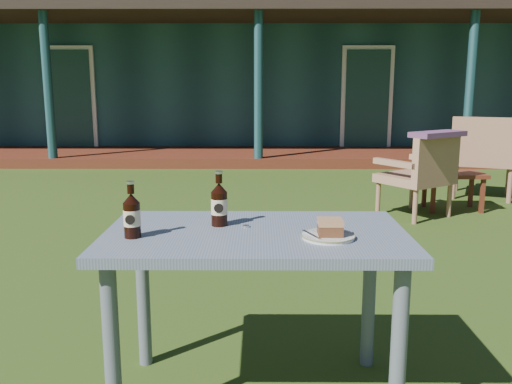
{
  "coord_description": "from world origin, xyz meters",
  "views": [
    {
      "loc": [
        0.02,
        -3.68,
        1.29
      ],
      "look_at": [
        0.0,
        -1.3,
        0.82
      ],
      "focal_mm": 38.0,
      "sensor_mm": 36.0,
      "label": 1
    }
  ],
  "objects_px": {
    "plate": "(328,236)",
    "side_table": "(454,178)",
    "cafe_table": "(256,256)",
    "armchair_right": "(484,153)",
    "cake_slice": "(330,227)",
    "cola_bottle_far": "(132,215)",
    "armchair_left": "(421,172)",
    "cola_bottle_near": "(219,204)"
  },
  "relations": [
    {
      "from": "cake_slice",
      "to": "side_table",
      "type": "relative_size",
      "value": 0.15
    },
    {
      "from": "plate",
      "to": "armchair_left",
      "type": "xyz_separation_m",
      "value": [
        1.33,
        3.27,
        -0.27
      ]
    },
    {
      "from": "cola_bottle_near",
      "to": "armchair_right",
      "type": "bearing_deg",
      "value": 55.7
    },
    {
      "from": "side_table",
      "to": "cola_bottle_near",
      "type": "bearing_deg",
      "value": -122.79
    },
    {
      "from": "armchair_left",
      "to": "cola_bottle_near",
      "type": "bearing_deg",
      "value": -119.68
    },
    {
      "from": "cafe_table",
      "to": "armchair_left",
      "type": "bearing_deg",
      "value": 63.15
    },
    {
      "from": "cola_bottle_far",
      "to": "armchair_right",
      "type": "xyz_separation_m",
      "value": [
        3.06,
        4.2,
        -0.28
      ]
    },
    {
      "from": "cola_bottle_near",
      "to": "armchair_left",
      "type": "xyz_separation_m",
      "value": [
        1.76,
        3.08,
        -0.35
      ]
    },
    {
      "from": "plate",
      "to": "cola_bottle_near",
      "type": "bearing_deg",
      "value": 156.22
    },
    {
      "from": "plate",
      "to": "cola_bottle_near",
      "type": "relative_size",
      "value": 0.9
    },
    {
      "from": "cake_slice",
      "to": "cola_bottle_far",
      "type": "bearing_deg",
      "value": 178.97
    },
    {
      "from": "cafe_table",
      "to": "cake_slice",
      "type": "relative_size",
      "value": 13.04
    },
    {
      "from": "cake_slice",
      "to": "cola_bottle_far",
      "type": "height_order",
      "value": "cola_bottle_far"
    },
    {
      "from": "cake_slice",
      "to": "side_table",
      "type": "distance_m",
      "value": 4.03
    },
    {
      "from": "side_table",
      "to": "cola_bottle_far",
      "type": "bearing_deg",
      "value": -125.01
    },
    {
      "from": "cafe_table",
      "to": "armchair_right",
      "type": "distance_m",
      "value": 4.86
    },
    {
      "from": "cake_slice",
      "to": "armchair_left",
      "type": "xyz_separation_m",
      "value": [
        1.32,
        3.28,
        -0.31
      ]
    },
    {
      "from": "plate",
      "to": "cake_slice",
      "type": "bearing_deg",
      "value": -48.54
    },
    {
      "from": "cake_slice",
      "to": "cola_bottle_far",
      "type": "distance_m",
      "value": 0.75
    },
    {
      "from": "cafe_table",
      "to": "cola_bottle_far",
      "type": "xyz_separation_m",
      "value": [
        -0.47,
        -0.09,
        0.19
      ]
    },
    {
      "from": "plate",
      "to": "side_table",
      "type": "bearing_deg",
      "value": 63.82
    },
    {
      "from": "cake_slice",
      "to": "armchair_left",
      "type": "height_order",
      "value": "armchair_left"
    },
    {
      "from": "armchair_right",
      "to": "side_table",
      "type": "xyz_separation_m",
      "value": [
        -0.55,
        -0.61,
        -0.19
      ]
    },
    {
      "from": "armchair_left",
      "to": "cake_slice",
      "type": "bearing_deg",
      "value": -112.0
    },
    {
      "from": "cafe_table",
      "to": "armchair_right",
      "type": "relative_size",
      "value": 1.27
    },
    {
      "from": "cake_slice",
      "to": "cafe_table",
      "type": "bearing_deg",
      "value": 159.95
    },
    {
      "from": "cafe_table",
      "to": "plate",
      "type": "xyz_separation_m",
      "value": [
        0.28,
        -0.1,
        0.11
      ]
    },
    {
      "from": "plate",
      "to": "side_table",
      "type": "height_order",
      "value": "plate"
    },
    {
      "from": "cafe_table",
      "to": "cake_slice",
      "type": "distance_m",
      "value": 0.33
    },
    {
      "from": "plate",
      "to": "side_table",
      "type": "relative_size",
      "value": 0.34
    },
    {
      "from": "armchair_right",
      "to": "cake_slice",
      "type": "bearing_deg",
      "value": -118.72
    },
    {
      "from": "armchair_left",
      "to": "armchair_right",
      "type": "distance_m",
      "value": 1.36
    },
    {
      "from": "side_table",
      "to": "armchair_right",
      "type": "bearing_deg",
      "value": 48.26
    },
    {
      "from": "cola_bottle_near",
      "to": "cola_bottle_far",
      "type": "height_order",
      "value": "cola_bottle_near"
    },
    {
      "from": "cafe_table",
      "to": "side_table",
      "type": "height_order",
      "value": "cafe_table"
    },
    {
      "from": "side_table",
      "to": "cake_slice",
      "type": "bearing_deg",
      "value": -116.07
    },
    {
      "from": "cafe_table",
      "to": "armchair_right",
      "type": "height_order",
      "value": "armchair_right"
    },
    {
      "from": "plate",
      "to": "armchair_left",
      "type": "distance_m",
      "value": 3.54
    },
    {
      "from": "plate",
      "to": "side_table",
      "type": "distance_m",
      "value": 4.02
    },
    {
      "from": "cafe_table",
      "to": "side_table",
      "type": "relative_size",
      "value": 2.0
    },
    {
      "from": "cafe_table",
      "to": "plate",
      "type": "relative_size",
      "value": 5.88
    },
    {
      "from": "plate",
      "to": "cola_bottle_far",
      "type": "height_order",
      "value": "cola_bottle_far"
    }
  ]
}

